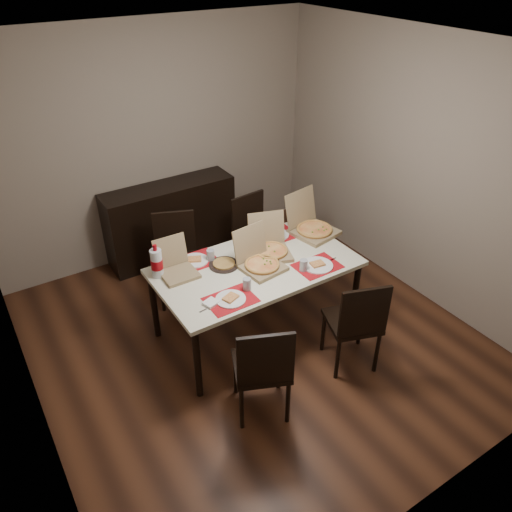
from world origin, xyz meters
name	(u,v)px	position (x,y,z in m)	size (l,w,h in m)	color
ground	(253,339)	(0.00, 0.00, -0.01)	(3.80, 4.00, 0.02)	#482616
room_walls	(224,151)	(0.00, 0.43, 1.73)	(3.84, 4.02, 2.62)	gray
sideboard	(171,221)	(0.00, 1.78, 0.45)	(1.50, 0.40, 0.90)	black
dining_table	(256,271)	(0.09, 0.09, 0.68)	(1.80, 1.00, 0.75)	beige
chair_near_left	(263,367)	(-0.41, -0.79, 0.51)	(0.55, 0.55, 0.93)	black
chair_near_right	(356,321)	(0.54, -0.77, 0.51)	(0.54, 0.54, 0.93)	black
chair_far_left	(176,253)	(-0.28, 1.01, 0.51)	(0.55, 0.55, 0.93)	black
chair_far_right	(254,233)	(0.61, 0.93, 0.51)	(0.46, 0.46, 0.93)	black
setting_near_left	(233,296)	(-0.32, -0.21, 0.77)	(0.51, 0.30, 0.11)	#B30B15
setting_near_right	(314,265)	(0.51, -0.21, 0.77)	(0.43, 0.30, 0.11)	#B30B15
setting_far_left	(197,260)	(-0.33, 0.43, 0.77)	(0.46, 0.30, 0.11)	#B30B15
setting_far_right	(274,236)	(0.50, 0.41, 0.77)	(0.48, 0.30, 0.11)	#B30B15
napkin_loose	(264,266)	(0.14, 0.04, 0.76)	(0.12, 0.11, 0.02)	white
pizza_box_center	(260,262)	(0.10, 0.05, 0.81)	(0.39, 0.42, 0.35)	olive
pizza_box_right	(312,227)	(0.88, 0.29, 0.81)	(0.46, 0.50, 0.40)	olive
pizza_box_left	(176,267)	(-0.55, 0.37, 0.81)	(0.30, 0.34, 0.30)	olive
pizza_box_extra	(270,248)	(0.31, 0.19, 0.81)	(0.45, 0.47, 0.35)	olive
faina_plate	(224,264)	(-0.15, 0.25, 0.76)	(0.27, 0.27, 0.03)	black
dip_bowl	(246,251)	(0.13, 0.32, 0.76)	(0.12, 0.12, 0.03)	white
soda_bottle	(157,263)	(-0.71, 0.41, 0.88)	(0.10, 0.10, 0.31)	silver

